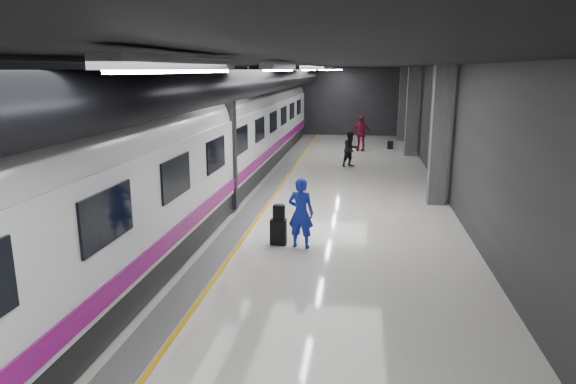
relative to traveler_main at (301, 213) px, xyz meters
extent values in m
plane|color=silver|center=(-0.63, 2.96, -0.89)|extent=(40.00, 40.00, 0.00)
cube|color=black|center=(-0.63, 2.96, 3.61)|extent=(10.00, 40.00, 0.02)
cube|color=#28282B|center=(-0.63, 22.96, 1.36)|extent=(10.00, 0.02, 4.50)
cube|color=#28282B|center=(-5.63, 2.96, 1.36)|extent=(0.02, 40.00, 4.50)
cube|color=#28282B|center=(4.37, 2.96, 1.36)|extent=(0.02, 40.00, 4.50)
cube|color=slate|center=(-1.98, 2.96, -0.89)|extent=(0.65, 39.80, 0.01)
cube|color=yellow|center=(-1.58, 2.96, -0.88)|extent=(0.10, 39.80, 0.01)
cylinder|color=black|center=(-1.93, 2.96, 3.06)|extent=(0.80, 38.00, 0.80)
cube|color=silver|center=(-0.03, -8.04, 3.51)|extent=(0.22, 2.60, 0.10)
cube|color=silver|center=(-0.03, -3.04, 3.51)|extent=(0.22, 2.60, 0.10)
cube|color=silver|center=(-0.03, 1.96, 3.51)|extent=(0.22, 2.60, 0.10)
cube|color=silver|center=(-0.03, 6.96, 3.51)|extent=(0.22, 2.60, 0.10)
cube|color=silver|center=(-0.03, 11.96, 3.51)|extent=(0.22, 2.60, 0.10)
cube|color=silver|center=(-0.03, 16.96, 3.51)|extent=(0.22, 2.60, 0.10)
cube|color=silver|center=(-0.03, 20.96, 3.51)|extent=(0.22, 2.60, 0.10)
cube|color=#515154|center=(3.92, 4.96, 1.36)|extent=(0.55, 0.55, 4.50)
cube|color=#515154|center=(3.92, 14.96, 1.36)|extent=(0.55, 0.55, 4.50)
cube|color=#515154|center=(3.92, 20.96, 1.36)|extent=(0.55, 0.55, 4.50)
cube|color=black|center=(-3.88, 2.96, -0.54)|extent=(2.80, 38.00, 0.60)
cube|color=white|center=(-3.88, 2.96, 0.86)|extent=(2.90, 38.00, 2.20)
cylinder|color=white|center=(-3.88, 2.96, 1.81)|extent=(2.80, 38.00, 2.80)
cube|color=#870C71|center=(-2.41, 2.96, 0.06)|extent=(0.04, 38.00, 0.35)
cube|color=black|center=(-3.88, 2.96, 1.11)|extent=(3.05, 0.25, 3.80)
cube|color=black|center=(-2.41, -5.04, 1.26)|extent=(0.05, 1.60, 0.85)
cube|color=black|center=(-2.41, -2.04, 1.26)|extent=(0.05, 1.60, 0.85)
cube|color=black|center=(-2.41, 0.96, 1.26)|extent=(0.05, 1.60, 0.85)
cube|color=black|center=(-2.41, 3.96, 1.26)|extent=(0.05, 1.60, 0.85)
cube|color=black|center=(-2.41, 6.96, 1.26)|extent=(0.05, 1.60, 0.85)
cube|color=black|center=(-2.41, 9.96, 1.26)|extent=(0.05, 1.60, 0.85)
cube|color=black|center=(-2.41, 12.96, 1.26)|extent=(0.05, 1.60, 0.85)
cube|color=black|center=(-2.41, 15.96, 1.26)|extent=(0.05, 1.60, 0.85)
cube|color=black|center=(-2.41, 18.96, 1.26)|extent=(0.05, 1.60, 0.85)
imported|color=blue|center=(0.00, 0.00, 0.00)|extent=(0.71, 0.52, 1.78)
cube|color=black|center=(-0.59, 0.12, -0.56)|extent=(0.40, 0.26, 0.66)
cube|color=black|center=(-0.57, 0.11, -0.04)|extent=(0.30, 0.18, 0.38)
imported|color=black|center=(0.95, 11.23, -0.08)|extent=(1.00, 0.98, 1.63)
imported|color=maroon|center=(1.36, 16.11, 0.08)|extent=(1.22, 0.75, 1.94)
cube|color=black|center=(3.03, 16.93, -0.66)|extent=(0.31, 0.20, 0.46)
camera|label=1|loc=(1.44, -12.15, 3.46)|focal=32.00mm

